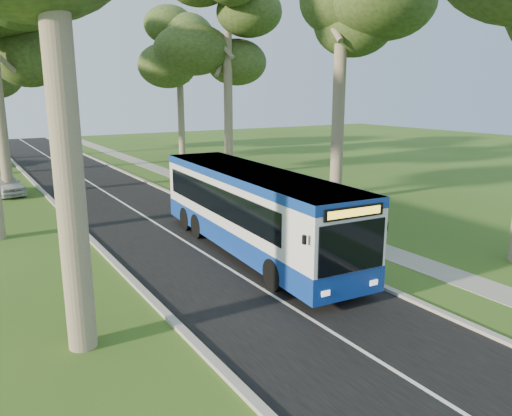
{
  "coord_description": "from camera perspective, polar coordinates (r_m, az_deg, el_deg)",
  "views": [
    {
      "loc": [
        -11.85,
        -16.41,
        6.48
      ],
      "look_at": [
        -1.0,
        1.25,
        1.6
      ],
      "focal_mm": 35.0,
      "sensor_mm": 36.0,
      "label": 1
    }
  ],
  "objects": [
    {
      "name": "car_white",
      "position": [
        35.48,
        -26.81,
        2.42
      ],
      "size": [
        2.44,
        4.28,
        1.37
      ],
      "primitive_type": "imported",
      "rotation": [
        0.0,
        0.0,
        0.21
      ],
      "color": "silver",
      "rests_on": "ground"
    },
    {
      "name": "tree_east_d",
      "position": [
        50.63,
        -8.81,
        17.46
      ],
      "size": [
        5.2,
        5.2,
        13.93
      ],
      "color": "#7A6B56",
      "rests_on": "ground"
    },
    {
      "name": "bus_shelter",
      "position": [
        20.65,
        9.56,
        -0.34
      ],
      "size": [
        1.62,
        2.86,
        2.41
      ],
      "rotation": [
        0.0,
        0.0,
        -0.04
      ],
      "color": "black",
      "rests_on": "ground"
    },
    {
      "name": "litter_bin",
      "position": [
        28.89,
        -4.03,
        1.14
      ],
      "size": [
        0.49,
        0.49,
        0.86
      ],
      "rotation": [
        0.0,
        0.0,
        0.05
      ],
      "color": "black",
      "rests_on": "ground"
    },
    {
      "name": "ground",
      "position": [
        21.26,
        4.06,
        -4.54
      ],
      "size": [
        120.0,
        120.0,
        0.0
      ],
      "primitive_type": "plane",
      "color": "#36561A",
      "rests_on": "ground"
    },
    {
      "name": "road",
      "position": [
        28.45,
        -13.66,
        -0.28
      ],
      "size": [
        7.0,
        100.0,
        0.02
      ],
      "primitive_type": "cube",
      "color": "black",
      "rests_on": "ground"
    },
    {
      "name": "tree_east_c",
      "position": [
        39.39,
        -3.3,
        19.65
      ],
      "size": [
        5.2,
        5.2,
        14.69
      ],
      "color": "#7A6B56",
      "rests_on": "ground"
    },
    {
      "name": "centre_line",
      "position": [
        28.45,
        -13.66,
        -0.26
      ],
      "size": [
        0.12,
        100.0,
        0.0
      ],
      "primitive_type": "cube",
      "color": "white",
      "rests_on": "road"
    },
    {
      "name": "footpath",
      "position": [
        30.99,
        -2.18,
        1.18
      ],
      "size": [
        1.5,
        100.0,
        0.02
      ],
      "primitive_type": "cube",
      "color": "gray",
      "rests_on": "ground"
    },
    {
      "name": "bus",
      "position": [
        20.14,
        -0.43,
        -0.32
      ],
      "size": [
        3.5,
        12.94,
        3.39
      ],
      "rotation": [
        0.0,
        0.0,
        -0.07
      ],
      "color": "white",
      "rests_on": "ground"
    },
    {
      "name": "kerb_west",
      "position": [
        27.61,
        -20.57,
        -1.06
      ],
      "size": [
        0.25,
        100.0,
        0.12
      ],
      "primitive_type": "cube",
      "color": "#9E9B93",
      "rests_on": "ground"
    },
    {
      "name": "bus_stop_sign",
      "position": [
        18.89,
        11.12,
        -2.54
      ],
      "size": [
        0.08,
        0.32,
        2.25
      ],
      "rotation": [
        0.0,
        0.0,
        -0.06
      ],
      "color": "gray",
      "rests_on": "ground"
    },
    {
      "name": "kerb_east",
      "position": [
        29.66,
        -7.24,
        0.64
      ],
      "size": [
        0.25,
        100.0,
        0.12
      ],
      "primitive_type": "cube",
      "color": "#9E9B93",
      "rests_on": "ground"
    }
  ]
}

